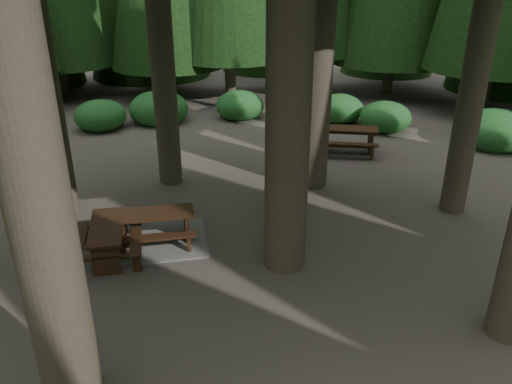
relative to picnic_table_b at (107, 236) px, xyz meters
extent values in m
plane|color=#4E463F|center=(2.79, -1.01, -0.49)|extent=(80.00, 80.00, 0.00)
cube|color=#311E0E|center=(0.00, 0.00, 0.22)|extent=(0.75, 1.74, 0.06)
cube|color=#311E0E|center=(-0.57, -0.03, -0.06)|extent=(0.33, 1.72, 0.05)
cube|color=#311E0E|center=(0.57, 0.03, -0.06)|extent=(0.33, 1.72, 0.05)
cube|color=#311E0E|center=(0.04, -0.68, -0.15)|extent=(0.53, 0.10, 0.68)
cube|color=#311E0E|center=(0.04, -0.68, -0.09)|extent=(1.38, 0.15, 0.06)
cube|color=#311E0E|center=(-0.04, 0.68, -0.15)|extent=(0.53, 0.10, 0.68)
cube|color=#311E0E|center=(-0.04, 0.68, -0.09)|extent=(1.38, 0.15, 0.06)
cube|color=#311E0E|center=(0.00, 0.00, -0.32)|extent=(0.15, 1.43, 0.08)
cube|color=gray|center=(0.96, 0.47, -0.47)|extent=(2.25, 1.89, 0.05)
cube|color=#311E0E|center=(0.96, 0.47, 0.22)|extent=(1.73, 0.73, 0.06)
cube|color=#311E0E|center=(0.94, 1.04, -0.07)|extent=(1.71, 0.31, 0.05)
cube|color=#311E0E|center=(0.98, -0.10, -0.07)|extent=(1.71, 0.31, 0.05)
cube|color=#311E0E|center=(0.28, 0.44, -0.15)|extent=(0.10, 0.52, 0.68)
cube|color=#311E0E|center=(0.28, 0.44, -0.09)|extent=(0.13, 1.38, 0.06)
cube|color=#311E0E|center=(1.64, 0.50, -0.15)|extent=(0.10, 0.52, 0.68)
cube|color=#311E0E|center=(1.64, 0.50, -0.09)|extent=(0.13, 1.38, 0.06)
cube|color=#311E0E|center=(0.96, 0.47, -0.32)|extent=(1.42, 0.13, 0.08)
cube|color=#311E0E|center=(7.07, 5.59, 0.29)|extent=(2.01, 1.24, 0.06)
cube|color=#311E0E|center=(7.25, 6.19, -0.02)|extent=(1.88, 0.79, 0.05)
cube|color=#311E0E|center=(6.89, 4.99, -0.02)|extent=(1.88, 0.79, 0.05)
cube|color=#311E0E|center=(6.35, 5.80, -0.12)|extent=(0.25, 0.57, 0.75)
cube|color=#311E0E|center=(6.35, 5.80, -0.05)|extent=(0.52, 1.47, 0.06)
cube|color=#311E0E|center=(7.79, 5.37, -0.12)|extent=(0.25, 0.57, 0.75)
cube|color=#311E0E|center=(7.79, 5.37, -0.05)|extent=(0.52, 1.47, 0.06)
cube|color=#311E0E|center=(7.07, 5.59, -0.30)|extent=(1.52, 0.53, 0.08)
ellipsoid|color=#22632B|center=(12.23, 5.44, -0.09)|extent=(2.42, 2.42, 1.49)
ellipsoid|color=#22632B|center=(9.22, 7.68, -0.09)|extent=(1.90, 1.90, 1.17)
ellipsoid|color=#22632B|center=(7.93, 9.16, -0.09)|extent=(1.84, 1.84, 1.13)
ellipsoid|color=#22632B|center=(4.09, 10.24, -0.09)|extent=(1.95, 1.95, 1.20)
ellipsoid|color=#22632B|center=(0.85, 10.20, -0.09)|extent=(2.31, 2.31, 1.42)
ellipsoid|color=#22632B|center=(-1.30, 9.55, -0.09)|extent=(1.93, 1.93, 1.19)
ellipsoid|color=#22632B|center=(-4.32, 8.05, -0.09)|extent=(2.15, 2.15, 1.32)
camera|label=1|loc=(1.64, -9.42, 5.08)|focal=35.00mm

